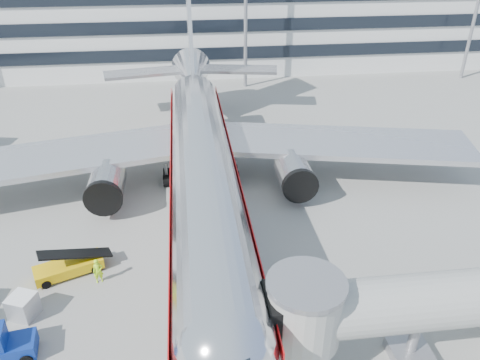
{
  "coord_description": "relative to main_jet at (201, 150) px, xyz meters",
  "views": [
    {
      "loc": [
        -1.16,
        -24.77,
        21.46
      ],
      "look_at": [
        2.75,
        6.44,
        4.0
      ],
      "focal_mm": 35.0,
      "sensor_mm": 36.0,
      "label": 1
    }
  ],
  "objects": [
    {
      "name": "ground",
      "position": [
        0.0,
        -11.72,
        -4.23
      ],
      "size": [
        180.0,
        180.0,
        0.0
      ],
      "primitive_type": "plane",
      "color": "gray",
      "rests_on": "ground"
    },
    {
      "name": "lead_in_line",
      "position": [
        0.0,
        -1.72,
        -4.23
      ],
      "size": [
        0.25,
        70.0,
        0.01
      ],
      "primitive_type": "cube",
      "color": "yellow",
      "rests_on": "ground"
    },
    {
      "name": "main_jet",
      "position": [
        0.0,
        0.0,
        0.0
      ],
      "size": [
        50.95,
        48.7,
        16.06
      ],
      "color": "silver",
      "rests_on": "ground"
    },
    {
      "name": "jet_bridge",
      "position": [
        12.18,
        -19.72,
        -0.36
      ],
      "size": [
        17.8,
        4.5,
        7.0
      ],
      "color": "silver",
      "rests_on": "ground"
    },
    {
      "name": "terminal",
      "position": [
        0.0,
        46.23,
        3.57
      ],
      "size": [
        150.0,
        24.25,
        15.6
      ],
      "color": "silver",
      "rests_on": "ground"
    },
    {
      "name": "belt_loader",
      "position": [
        -9.76,
        -9.97,
        -3.59
      ],
      "size": [
        4.82,
        3.2,
        2.27
      ],
      "color": "#E6B309",
      "rests_on": "ground"
    },
    {
      "name": "baggage_tug",
      "position": [
        -11.85,
        -16.91,
        -3.29
      ],
      "size": [
        3.1,
        2.22,
        2.17
      ],
      "color": "navy",
      "rests_on": "ground"
    },
    {
      "name": "cargo_container_right",
      "position": [
        -11.73,
        -13.7,
        -3.46
      ],
      "size": [
        1.9,
        1.9,
        1.55
      ],
      "color": "#B4B7BC",
      "rests_on": "ground"
    },
    {
      "name": "ramp_worker",
      "position": [
        -7.57,
        -11.07,
        -3.32
      ],
      "size": [
        0.76,
        0.6,
        1.82
      ],
      "primitive_type": "imported",
      "rotation": [
        0.0,
        0.0,
        0.28
      ],
      "color": "#B5F519",
      "rests_on": "ground"
    }
  ]
}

